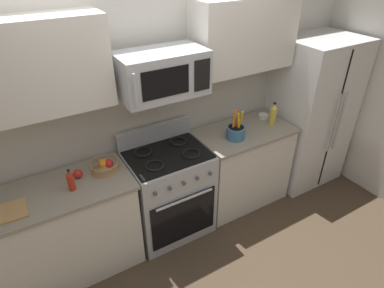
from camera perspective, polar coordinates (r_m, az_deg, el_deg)
ground_plane at (r=3.22m, az=1.97°, el=-21.31°), size 16.00×16.00×0.00m
wall_back at (r=3.10m, az=-7.75°, el=7.36°), size 8.00×0.10×2.60m
counter_left at (r=3.09m, az=-21.21°, el=-14.09°), size 1.21×0.59×0.91m
range_oven at (r=3.26m, az=-4.07°, el=-8.28°), size 0.76×0.64×1.09m
counter_right at (r=3.67m, az=8.64°, el=-3.78°), size 1.03×0.59×0.91m
refrigerator at (r=4.06m, az=19.95°, el=5.07°), size 0.84×0.70×1.74m
microwave at (r=2.67m, az=-5.32°, el=12.21°), size 0.71×0.44×0.36m
upper_cabinets_left at (r=2.51m, az=-28.26°, el=11.34°), size 1.20×0.34×0.66m
upper_cabinets_right at (r=3.19m, az=9.11°, el=18.39°), size 1.02×0.34×0.66m
utensil_crock at (r=3.24m, az=7.68°, el=2.17°), size 0.19×0.19×0.31m
fruit_basket at (r=2.86m, az=-15.06°, el=-3.68°), size 0.25×0.25×0.11m
apple_loose at (r=2.85m, az=-19.36°, el=-4.92°), size 0.08×0.08×0.08m
cutting_board at (r=2.74m, az=-30.15°, el=-10.51°), size 0.33×0.24×0.02m
bottle_oil at (r=3.55m, az=14.01°, el=5.02°), size 0.07×0.07×0.25m
bottle_hot_sauce at (r=2.71m, az=-20.47°, el=-6.05°), size 0.05×0.05×0.19m
prep_bowl at (r=3.70m, az=12.41°, el=4.80°), size 0.11×0.11×0.04m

